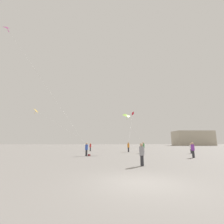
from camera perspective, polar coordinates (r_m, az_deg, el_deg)
ground_plane at (r=7.44m, az=10.63°, el=-24.82°), size 300.00×300.00×0.00m
person_in_blue at (r=20.80m, az=-9.57°, el=-13.46°), size 0.38×0.38×1.73m
person_in_purple at (r=20.72m, az=28.15°, el=-12.24°), size 0.39×0.39×1.78m
person_in_grey at (r=12.25m, az=11.15°, el=-15.02°), size 0.37×0.37×1.70m
person_in_red at (r=32.54m, az=-8.16°, el=-12.78°), size 0.36×0.36×1.66m
person_in_green at (r=26.56m, az=11.72°, el=-12.79°), size 0.40×0.40×1.83m
person_in_orange at (r=29.04m, az=6.20°, el=-12.83°), size 0.40×0.40×1.81m
person_in_white at (r=28.41m, az=27.59°, el=-11.89°), size 0.35×0.35×1.61m
kite_lime_delta at (r=26.56m, az=5.54°, el=-1.47°), size 3.46×1.21×5.39m
kite_crimson_delta at (r=46.10m, az=7.78°, el=-0.75°), size 5.07×16.95×9.58m
kite_amber_diamond at (r=35.25m, az=-26.57°, el=0.42°), size 12.04×1.48×7.51m
kite_magenta_diamond at (r=24.87m, az=-34.39°, el=23.93°), size 10.57×4.02×14.74m
building_left_hall at (r=103.66m, az=28.07°, el=-8.72°), size 21.91×12.11×8.47m
handbag_beside_flyer at (r=20.92m, az=-8.63°, el=-15.75°), size 0.35×0.26×0.24m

